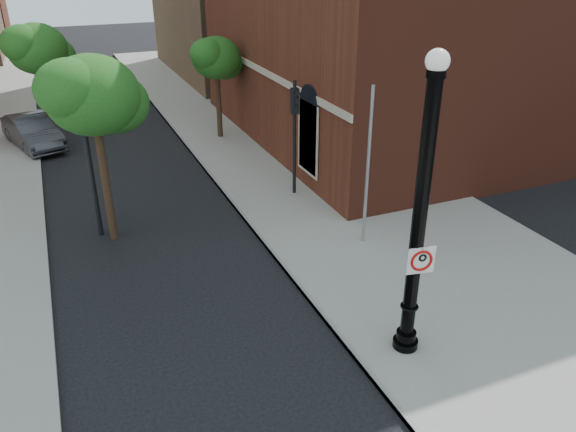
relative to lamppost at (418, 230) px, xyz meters
name	(u,v)px	position (x,y,z in m)	size (l,w,h in m)	color
ground	(272,391)	(-3.20, -0.01, -3.04)	(120.00, 120.00, 0.00)	black
sidewalk_right	(321,176)	(2.80, 9.99, -2.98)	(8.00, 60.00, 0.12)	gray
curb_edge	(223,191)	(-1.15, 9.99, -2.97)	(0.10, 60.00, 0.14)	gray
lamppost	(418,230)	(0.00, 0.00, 0.00)	(0.56, 0.56, 6.58)	black
no_parking_sign	(421,260)	(0.03, -0.17, -0.62)	(0.60, 0.15, 0.60)	white
parked_car	(33,132)	(-7.35, 18.16, -2.33)	(1.51, 4.32, 1.42)	#323338
traffic_signal_left	(84,131)	(-5.61, 8.38, 0.30)	(0.37, 0.43, 4.96)	black
traffic_signal_right	(295,120)	(1.14, 8.78, -0.25)	(0.29, 0.35, 4.13)	black
utility_pole	(368,170)	(1.60, 4.66, -0.63)	(0.10, 0.10, 4.82)	#999999
street_tree_a	(94,97)	(-5.24, 8.04, 1.35)	(3.08, 2.79, 5.55)	#302113
street_tree_b	(38,50)	(-6.50, 18.22, 1.11)	(2.92, 2.64, 5.26)	#302113
street_tree_c	(217,59)	(0.62, 16.16, 0.58)	(2.55, 2.30, 4.59)	#302113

